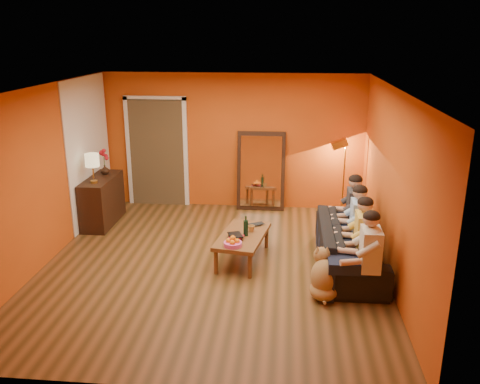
# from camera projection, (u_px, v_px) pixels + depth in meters

# --- Properties ---
(room_shell) EXTENTS (5.00, 5.50, 2.60)m
(room_shell) POSITION_uv_depth(u_px,v_px,m) (216.00, 175.00, 7.52)
(room_shell) COLOR brown
(room_shell) RESTS_ON ground
(white_accent) EXTENTS (0.02, 1.90, 2.58)m
(white_accent) POSITION_uv_depth(u_px,v_px,m) (89.00, 150.00, 9.06)
(white_accent) COLOR white
(white_accent) RESTS_ON wall_left
(doorway_recess) EXTENTS (1.06, 0.30, 2.10)m
(doorway_recess) POSITION_uv_depth(u_px,v_px,m) (159.00, 152.00, 10.07)
(doorway_recess) COLOR #3F2D19
(doorway_recess) RESTS_ON floor
(door_jamb_left) EXTENTS (0.08, 0.06, 2.20)m
(door_jamb_left) POSITION_uv_depth(u_px,v_px,m) (129.00, 152.00, 10.01)
(door_jamb_left) COLOR white
(door_jamb_left) RESTS_ON wall_back
(door_jamb_right) EXTENTS (0.08, 0.06, 2.20)m
(door_jamb_right) POSITION_uv_depth(u_px,v_px,m) (186.00, 154.00, 9.90)
(door_jamb_right) COLOR white
(door_jamb_right) RESTS_ON wall_back
(door_header) EXTENTS (1.22, 0.06, 0.08)m
(door_header) POSITION_uv_depth(u_px,v_px,m) (154.00, 98.00, 9.63)
(door_header) COLOR white
(door_header) RESTS_ON wall_back
(mirror_frame) EXTENTS (0.92, 0.27, 1.51)m
(mirror_frame) POSITION_uv_depth(u_px,v_px,m) (261.00, 171.00, 9.78)
(mirror_frame) COLOR #311C10
(mirror_frame) RESTS_ON floor
(mirror_glass) EXTENTS (0.78, 0.21, 1.35)m
(mirror_glass) POSITION_uv_depth(u_px,v_px,m) (261.00, 171.00, 9.74)
(mirror_glass) COLOR white
(mirror_glass) RESTS_ON mirror_frame
(sideboard) EXTENTS (0.44, 1.18, 0.85)m
(sideboard) POSITION_uv_depth(u_px,v_px,m) (102.00, 201.00, 9.11)
(sideboard) COLOR #311C10
(sideboard) RESTS_ON floor
(table_lamp) EXTENTS (0.24, 0.24, 0.51)m
(table_lamp) POSITION_uv_depth(u_px,v_px,m) (93.00, 168.00, 8.62)
(table_lamp) COLOR beige
(table_lamp) RESTS_ON sideboard
(sofa) EXTENTS (2.24, 0.88, 0.65)m
(sofa) POSITION_uv_depth(u_px,v_px,m) (349.00, 245.00, 7.47)
(sofa) COLOR black
(sofa) RESTS_ON floor
(coffee_table) EXTENTS (0.82, 1.31, 0.42)m
(coffee_table) POSITION_uv_depth(u_px,v_px,m) (243.00, 247.00, 7.68)
(coffee_table) COLOR brown
(coffee_table) RESTS_ON floor
(floor_lamp) EXTENTS (0.32, 0.27, 1.44)m
(floor_lamp) POSITION_uv_depth(u_px,v_px,m) (344.00, 179.00, 9.38)
(floor_lamp) COLOR gold
(floor_lamp) RESTS_ON floor
(dog) EXTENTS (0.55, 0.66, 0.67)m
(dog) POSITION_uv_depth(u_px,v_px,m) (324.00, 273.00, 6.57)
(dog) COLOR #A77F4B
(dog) RESTS_ON floor
(person_far_left) EXTENTS (0.70, 0.44, 1.22)m
(person_far_left) POSITION_uv_depth(u_px,v_px,m) (370.00, 256.00, 6.42)
(person_far_left) COLOR beige
(person_far_left) RESTS_ON sofa
(person_mid_left) EXTENTS (0.70, 0.44, 1.22)m
(person_mid_left) POSITION_uv_depth(u_px,v_px,m) (364.00, 240.00, 6.94)
(person_mid_left) COLOR gold
(person_mid_left) RESTS_ON sofa
(person_mid_right) EXTENTS (0.70, 0.44, 1.22)m
(person_mid_right) POSITION_uv_depth(u_px,v_px,m) (359.00, 225.00, 7.46)
(person_mid_right) COLOR #92B7E2
(person_mid_right) RESTS_ON sofa
(person_far_right) EXTENTS (0.70, 0.44, 1.22)m
(person_far_right) POSITION_uv_depth(u_px,v_px,m) (355.00, 212.00, 7.98)
(person_far_right) COLOR #2E2D32
(person_far_right) RESTS_ON sofa
(fruit_bowl) EXTENTS (0.26, 0.26, 0.16)m
(fruit_bowl) POSITION_uv_depth(u_px,v_px,m) (233.00, 241.00, 7.18)
(fruit_bowl) COLOR #E450AB
(fruit_bowl) RESTS_ON coffee_table
(wine_bottle) EXTENTS (0.07, 0.07, 0.31)m
(wine_bottle) POSITION_uv_depth(u_px,v_px,m) (246.00, 226.00, 7.52)
(wine_bottle) COLOR black
(wine_bottle) RESTS_ON coffee_table
(tumbler) EXTENTS (0.13, 0.13, 0.10)m
(tumbler) POSITION_uv_depth(u_px,v_px,m) (251.00, 229.00, 7.71)
(tumbler) COLOR #B27F3F
(tumbler) RESTS_ON coffee_table
(laptop) EXTENTS (0.35, 0.32, 0.02)m
(laptop) POSITION_uv_depth(u_px,v_px,m) (256.00, 225.00, 7.93)
(laptop) COLOR black
(laptop) RESTS_ON coffee_table
(book_lower) EXTENTS (0.24, 0.29, 0.02)m
(book_lower) POSITION_uv_depth(u_px,v_px,m) (229.00, 238.00, 7.44)
(book_lower) COLOR #311C10
(book_lower) RESTS_ON coffee_table
(book_mid) EXTENTS (0.25, 0.29, 0.02)m
(book_mid) POSITION_uv_depth(u_px,v_px,m) (230.00, 237.00, 7.45)
(book_mid) COLOR #AD1321
(book_mid) RESTS_ON book_lower
(book_upper) EXTENTS (0.26, 0.30, 0.02)m
(book_upper) POSITION_uv_depth(u_px,v_px,m) (229.00, 236.00, 7.42)
(book_upper) COLOR black
(book_upper) RESTS_ON book_mid
(vase) EXTENTS (0.16, 0.16, 0.17)m
(vase) POSITION_uv_depth(u_px,v_px,m) (105.00, 170.00, 9.20)
(vase) COLOR #311C10
(vase) RESTS_ON sideboard
(flowers) EXTENTS (0.17, 0.17, 0.48)m
(flowers) POSITION_uv_depth(u_px,v_px,m) (104.00, 155.00, 9.11)
(flowers) COLOR #AD1321
(flowers) RESTS_ON vase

